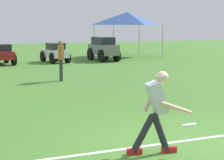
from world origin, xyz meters
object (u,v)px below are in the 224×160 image
frisbee_thrower (157,108)px  event_tent (127,18)px  teammate_near_sideline (61,57)px  parked_car_slot_e (55,52)px  parked_car_slot_d (2,54)px  parked_car_slot_f (103,48)px  frisbee_in_flight (189,125)px

frisbee_thrower → event_tent: bearing=66.8°
teammate_near_sideline → event_tent: 12.45m
parked_car_slot_e → event_tent: size_ratio=0.64×
teammate_near_sideline → parked_car_slot_d: 7.80m
teammate_near_sideline → event_tent: (7.35, 9.92, 1.57)m
frisbee_thrower → parked_car_slot_f: bearing=71.4°
frisbee_in_flight → frisbee_thrower: bearing=147.1°
frisbee_thrower → event_tent: 21.49m
parked_car_slot_d → event_tent: bearing=14.6°
frisbee_in_flight → parked_car_slot_f: size_ratio=0.14×
teammate_near_sideline → parked_car_slot_d: teammate_near_sideline is taller
teammate_near_sideline → parked_car_slot_e: 8.08m
frisbee_thrower → parked_car_slot_e: bearing=80.4°
frisbee_thrower → parked_car_slot_e: frisbee_thrower is taller
parked_car_slot_d → event_tent: (8.45, 2.21, 1.94)m
frisbee_thrower → event_tent: size_ratio=0.40×
frisbee_in_flight → parked_car_slot_f: bearing=73.1°
frisbee_in_flight → parked_car_slot_d: (-0.47, 17.78, 0.04)m
teammate_near_sideline → frisbee_thrower: bearing=-96.4°
teammate_near_sideline → parked_car_slot_d: (-1.11, 7.71, -0.38)m
frisbee_thrower → parked_car_slot_f: frisbee_thrower is taller
parked_car_slot_e → frisbee_thrower: bearing=-99.6°
teammate_near_sideline → parked_car_slot_d: bearing=98.2°
frisbee_thrower → parked_car_slot_e: (2.99, 17.61, -0.24)m
frisbee_in_flight → teammate_near_sideline: teammate_near_sideline is taller
parked_car_slot_e → event_tent: bearing=20.9°
frisbee_thrower → parked_car_slot_d: 17.48m
parked_car_slot_d → parked_car_slot_e: 3.01m
teammate_near_sideline → event_tent: bearing=53.5°
event_tent → parked_car_slot_d: bearing=-165.4°
teammate_near_sideline → parked_car_slot_f: bearing=58.2°
parked_car_slot_f → event_tent: bearing=40.9°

